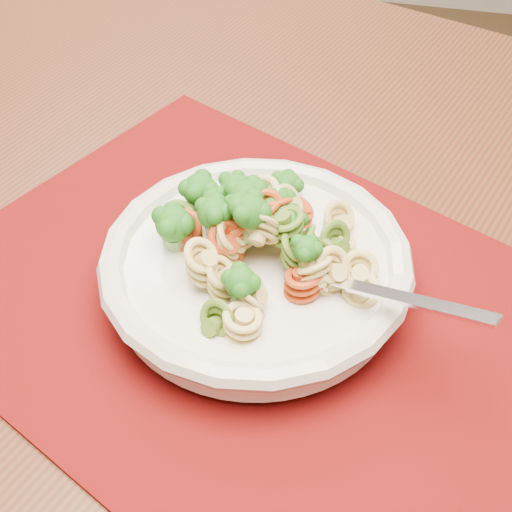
# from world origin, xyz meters

# --- Properties ---
(dining_table) EXTENTS (1.55, 1.26, 0.77)m
(dining_table) POSITION_xyz_m (0.17, -0.13, 0.66)
(dining_table) COLOR #552D17
(dining_table) RESTS_ON ground
(placemat) EXTENTS (0.60, 0.55, 0.00)m
(placemat) POSITION_xyz_m (0.10, -0.22, 0.77)
(placemat) COLOR #65040A
(placemat) RESTS_ON dining_table
(pasta_bowl) EXTENTS (0.24, 0.24, 0.05)m
(pasta_bowl) POSITION_xyz_m (0.10, -0.21, 0.80)
(pasta_bowl) COLOR beige
(pasta_bowl) RESTS_ON placemat
(pasta_broccoli_heap) EXTENTS (0.21, 0.21, 0.06)m
(pasta_broccoli_heap) POSITION_xyz_m (0.10, -0.21, 0.82)
(pasta_broccoli_heap) COLOR #DCC06D
(pasta_broccoli_heap) RESTS_ON pasta_bowl
(fork) EXTENTS (0.17, 0.10, 0.08)m
(fork) POSITION_xyz_m (0.16, -0.23, 0.82)
(fork) COLOR silver
(fork) RESTS_ON pasta_bowl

